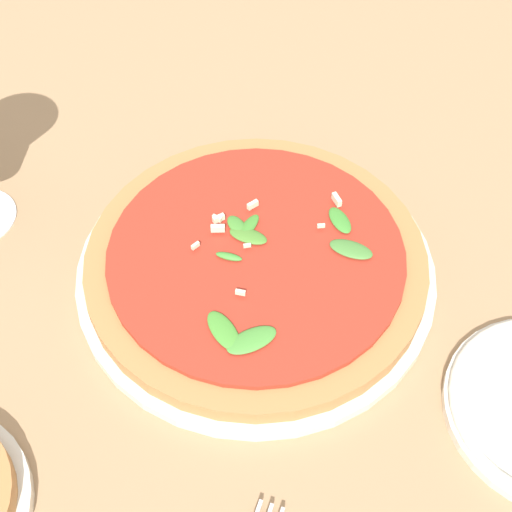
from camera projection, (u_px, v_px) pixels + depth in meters
The scene contains 2 objects.
ground_plane at pixel (282, 269), 0.71m from camera, with size 6.00×6.00×0.00m, color #9E7A56.
pizza_arugula_main at pixel (256, 264), 0.69m from camera, with size 0.35×0.35×0.05m.
Camera 1 is at (-0.32, -0.28, 0.56)m, focal length 50.00 mm.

